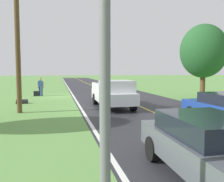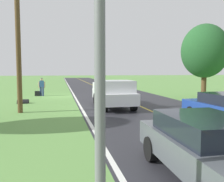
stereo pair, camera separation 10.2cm
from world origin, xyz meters
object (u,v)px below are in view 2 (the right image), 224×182
at_px(tree_far_side_near, 205,51).
at_px(hitchhiker_walking, 42,86).
at_px(pickup_truck_passing, 114,93).
at_px(utility_pole_roadside, 18,37).
at_px(sedan_ahead_same_lane, 209,147).
at_px(suitcase_carried, 37,94).

bearing_deg(tree_far_side_near, hitchhiker_walking, -22.24).
height_order(pickup_truck_passing, utility_pole_roadside, utility_pole_roadside).
distance_m(sedan_ahead_same_lane, utility_pole_roadside, 12.04).
height_order(tree_far_side_near, utility_pole_roadside, utility_pole_roadside).
relative_size(hitchhiker_walking, pickup_truck_passing, 0.32).
relative_size(suitcase_carried, utility_pole_roadside, 0.06).
distance_m(suitcase_carried, sedan_ahead_same_lane, 20.36).
xyz_separation_m(pickup_truck_passing, utility_pole_roadside, (5.68, 0.68, 3.33)).
bearing_deg(tree_far_side_near, sedan_ahead_same_lane, 58.09).
height_order(hitchhiker_walking, pickup_truck_passing, pickup_truck_passing).
bearing_deg(utility_pole_roadside, pickup_truck_passing, -173.16).
bearing_deg(tree_far_side_near, suitcase_carried, -21.36).
xyz_separation_m(suitcase_carried, tree_far_side_near, (-14.12, 5.52, 3.81)).
distance_m(hitchhiker_walking, suitcase_carried, 0.86).
xyz_separation_m(suitcase_carried, pickup_truck_passing, (-5.56, 8.83, 0.73)).
height_order(pickup_truck_passing, tree_far_side_near, tree_far_side_near).
height_order(hitchhiker_walking, utility_pole_roadside, utility_pole_roadside).
distance_m(pickup_truck_passing, tree_far_side_near, 9.68).
xyz_separation_m(pickup_truck_passing, sedan_ahead_same_lane, (0.24, 10.81, -0.21)).
bearing_deg(utility_pole_roadside, sedan_ahead_same_lane, 118.28).
bearing_deg(tree_far_side_near, utility_pole_roadside, 15.66).
bearing_deg(suitcase_carried, pickup_truck_passing, 32.19).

